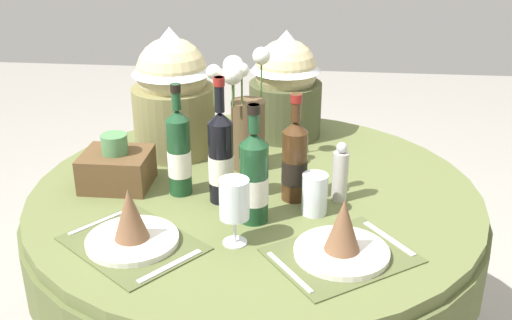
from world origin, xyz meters
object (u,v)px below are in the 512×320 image
object	(u,v)px
dining_table	(255,228)
place_setting_left	(131,228)
place_setting_right	(342,240)
gift_tub_back_left	(173,88)
pepper_mill	(340,174)
wine_bottle_rear	(179,152)
wine_bottle_left	(295,161)
tumbler_near_left	(315,194)
wine_bottle_centre	(254,178)
gift_tub_back_centre	(286,81)
flower_vase	(246,118)
wine_glass_left	(234,200)
wine_bottle_right	(221,157)
woven_basket_side_left	(117,167)

from	to	relation	value
dining_table	place_setting_left	xyz separation A→B (m)	(-0.28, -0.36, 0.19)
place_setting_right	gift_tub_back_left	size ratio (longest dim) A/B	0.98
place_setting_left	pepper_mill	distance (m)	0.62
place_setting_right	wine_bottle_rear	size ratio (longest dim) A/B	1.25
wine_bottle_left	tumbler_near_left	distance (m)	0.12
dining_table	tumbler_near_left	distance (m)	0.31
wine_bottle_centre	gift_tub_back_centre	bearing A→B (deg)	86.03
gift_tub_back_left	wine_bottle_centre	bearing A→B (deg)	-54.96
place_setting_right	flower_vase	bearing A→B (deg)	120.60
place_setting_right	gift_tub_back_left	bearing A→B (deg)	132.02
wine_bottle_centre	place_setting_left	bearing A→B (deg)	-152.00
dining_table	pepper_mill	world-z (taller)	pepper_mill
wine_bottle_centre	wine_glass_left	bearing A→B (deg)	-106.09
place_setting_left	gift_tub_back_left	size ratio (longest dim) A/B	0.98
wine_bottle_right	wine_bottle_rear	bearing A→B (deg)	164.63
wine_bottle_centre	woven_basket_side_left	bearing A→B (deg)	158.47
tumbler_near_left	gift_tub_back_centre	size ratio (longest dim) A/B	0.30
wine_bottle_centre	tumbler_near_left	bearing A→B (deg)	19.41
wine_bottle_right	gift_tub_back_centre	size ratio (longest dim) A/B	0.96
flower_vase	wine_bottle_left	xyz separation A→B (m)	(0.17, -0.21, -0.05)
place_setting_right	pepper_mill	distance (m)	0.31
dining_table	gift_tub_back_left	size ratio (longest dim) A/B	3.21
place_setting_left	flower_vase	distance (m)	0.57
gift_tub_back_centre	place_setting_left	bearing A→B (deg)	-112.84
wine_bottle_right	woven_basket_side_left	world-z (taller)	wine_bottle_right
wine_glass_left	pepper_mill	bearing A→B (deg)	44.94
wine_bottle_right	wine_glass_left	xyz separation A→B (m)	(0.07, -0.24, -0.01)
place_setting_right	wine_bottle_right	size ratio (longest dim) A/B	1.14
wine_bottle_right	gift_tub_back_centre	bearing A→B (deg)	74.53
place_setting_right	pepper_mill	xyz separation A→B (m)	(-0.00, 0.31, 0.04)
wine_bottle_rear	tumbler_near_left	xyz separation A→B (m)	(0.40, -0.09, -0.07)
pepper_mill	woven_basket_side_left	xyz separation A→B (m)	(-0.68, 0.03, -0.02)
wine_bottle_centre	wine_bottle_right	bearing A→B (deg)	134.47
gift_tub_back_centre	tumbler_near_left	bearing A→B (deg)	-78.77
wine_bottle_centre	wine_glass_left	size ratio (longest dim) A/B	1.85
wine_bottle_left	wine_bottle_right	bearing A→B (deg)	-171.32
wine_bottle_centre	wine_bottle_right	size ratio (longest dim) A/B	0.90
wine_bottle_right	tumbler_near_left	world-z (taller)	wine_bottle_right
wine_bottle_centre	dining_table	bearing A→B (deg)	95.22
place_setting_left	woven_basket_side_left	distance (m)	0.36
wine_glass_left	wine_bottle_left	bearing A→B (deg)	62.29
wine_bottle_rear	pepper_mill	world-z (taller)	wine_bottle_rear
wine_bottle_left	gift_tub_back_left	distance (m)	0.55
wine_bottle_rear	wine_glass_left	world-z (taller)	wine_bottle_rear
pepper_mill	gift_tub_back_centre	world-z (taller)	gift_tub_back_centre
wine_bottle_right	pepper_mill	bearing A→B (deg)	6.31
dining_table	flower_vase	world-z (taller)	flower_vase
wine_bottle_centre	woven_basket_side_left	world-z (taller)	wine_bottle_centre
wine_bottle_rear	pepper_mill	bearing A→B (deg)	0.25
wine_bottle_right	tumbler_near_left	bearing A→B (deg)	-10.52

